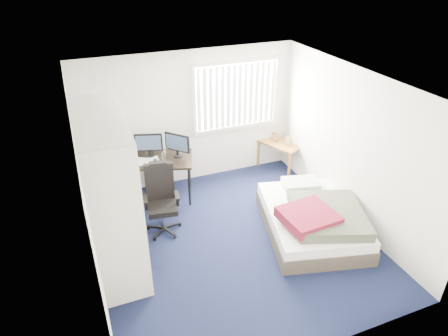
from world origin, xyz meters
The scene contains 10 objects.
ground centered at (0.00, 0.00, 0.00)m, with size 4.20×4.20×0.00m, color black.
room_shell centered at (0.00, 0.00, 1.51)m, with size 4.20×4.20×4.20m.
window_assembly centered at (0.90, 2.04, 1.60)m, with size 1.72×0.09×1.32m.
closet centered at (-1.67, 0.27, 1.35)m, with size 0.64×1.84×2.22m.
desk centered at (-0.92, 1.75, 0.80)m, with size 1.73×1.18×1.24m.
office_chair centered at (-0.92, 0.74, 0.44)m, with size 0.62×0.62×1.15m.
footstool centered at (-0.72, 1.85, 0.20)m, with size 0.37×0.33×0.26m.
nightstand centered at (1.75, 1.80, 0.52)m, with size 0.75×0.96×0.77m.
bed centered at (1.25, -0.25, 0.27)m, with size 1.82×2.16×0.62m.
pine_box centered at (-1.65, 0.32, 0.15)m, with size 0.39×0.29×0.29m, color #A47B52.
Camera 1 is at (-1.94, -4.46, 4.03)m, focal length 32.00 mm.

